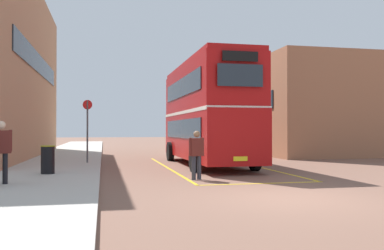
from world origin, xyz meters
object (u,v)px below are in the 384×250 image
object	(u,v)px
double_decker_bus	(207,112)
single_deck_bus	(188,130)
pedestrian_boarding	(196,152)
pedestrian_waiting_far	(1,147)
bus_stop_sign	(87,125)
litter_bin	(48,159)

from	to	relation	value
double_decker_bus	single_deck_bus	xyz separation A→B (m)	(2.11, 14.47, -0.87)
pedestrian_boarding	pedestrian_waiting_far	xyz separation A→B (m)	(-5.82, -1.00, 0.24)
double_decker_bus	pedestrian_waiting_far	distance (m)	10.00
double_decker_bus	pedestrian_boarding	distance (m)	5.90
pedestrian_waiting_far	bus_stop_sign	world-z (taller)	bus_stop_sign
pedestrian_boarding	pedestrian_waiting_far	distance (m)	5.91
double_decker_bus	pedestrian_boarding	bearing A→B (deg)	-107.64
pedestrian_boarding	bus_stop_sign	bearing A→B (deg)	120.86
litter_bin	bus_stop_sign	world-z (taller)	bus_stop_sign
bus_stop_sign	litter_bin	bearing A→B (deg)	-104.00
double_decker_bus	litter_bin	world-z (taller)	double_decker_bus
single_deck_bus	pedestrian_waiting_far	xyz separation A→B (m)	(-9.66, -20.89, -0.47)
litter_bin	bus_stop_sign	distance (m)	4.94
bus_stop_sign	pedestrian_waiting_far	bearing A→B (deg)	-105.91
bus_stop_sign	double_decker_bus	bearing A→B (deg)	-8.91
pedestrian_waiting_far	litter_bin	size ratio (longest dim) A/B	1.81
double_decker_bus	bus_stop_sign	world-z (taller)	double_decker_bus
bus_stop_sign	pedestrian_boarding	bearing A→B (deg)	-59.14
pedestrian_waiting_far	litter_bin	world-z (taller)	pedestrian_waiting_far
pedestrian_waiting_far	bus_stop_sign	bearing A→B (deg)	74.09
litter_bin	pedestrian_boarding	bearing A→B (deg)	-18.43
single_deck_bus	bus_stop_sign	bearing A→B (deg)	-119.12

